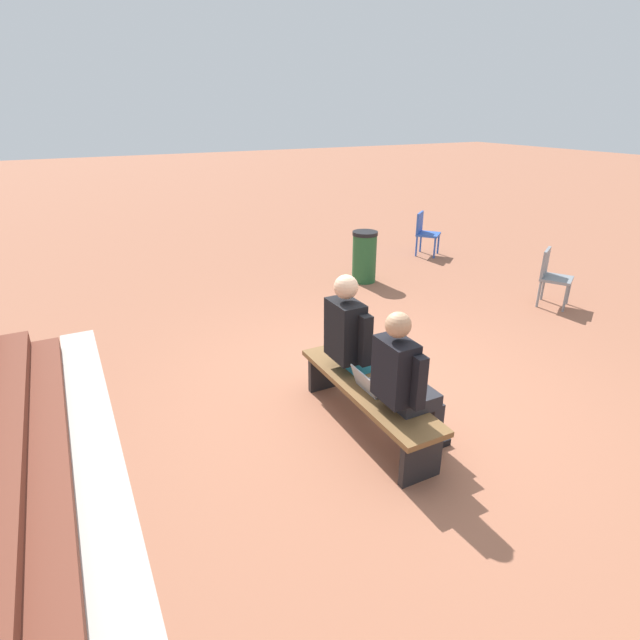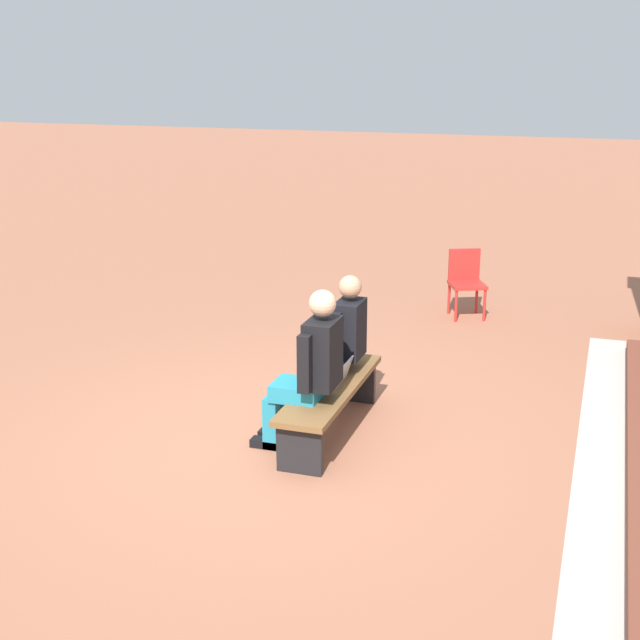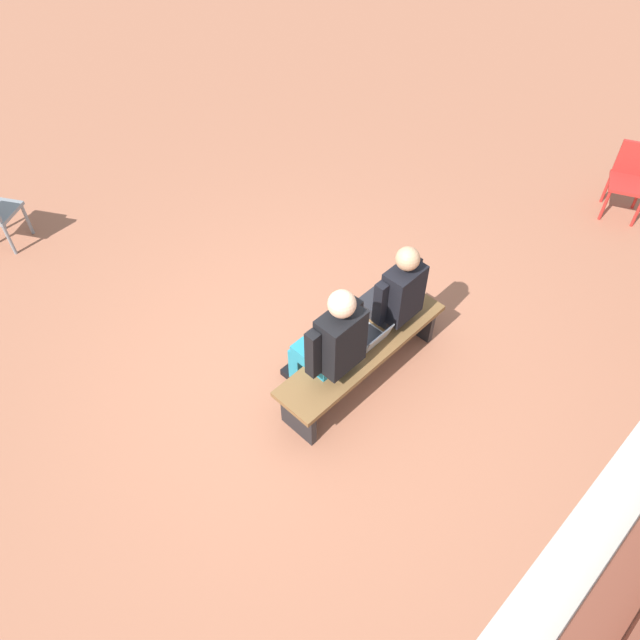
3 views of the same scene
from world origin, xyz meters
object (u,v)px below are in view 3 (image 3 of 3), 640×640
at_px(bench, 363,354).
at_px(person_student, 392,296).
at_px(plastic_chair_by_pillar, 631,176).
at_px(person_adult, 330,343).
at_px(laptop, 371,339).

relative_size(bench, person_student, 1.36).
relative_size(bench, plastic_chair_by_pillar, 2.14).
distance_m(person_student, plastic_chair_by_pillar, 3.63).
distance_m(bench, person_adult, 0.52).
xyz_separation_m(person_adult, plastic_chair_by_pillar, (-4.36, 0.58, -0.26)).
distance_m(bench, person_student, 0.57).
bearing_deg(person_adult, plastic_chair_by_pillar, 172.42).
bearing_deg(person_student, laptop, 12.23).
bearing_deg(laptop, person_adult, -10.86).
height_order(bench, person_student, person_student).
height_order(person_student, plastic_chair_by_pillar, person_student).
distance_m(bench, plastic_chair_by_pillar, 4.05).
bearing_deg(plastic_chair_by_pillar, bench, -7.25).
relative_size(bench, person_adult, 1.29).
bearing_deg(bench, laptop, 171.54).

